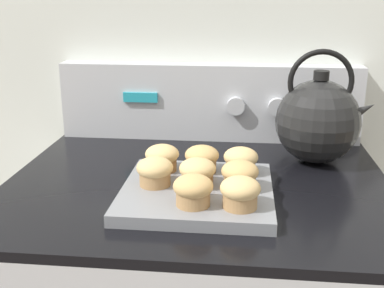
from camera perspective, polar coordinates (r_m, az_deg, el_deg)
name	(u,v)px	position (r m, az deg, el deg)	size (l,w,h in m)	color
wall_back	(211,30)	(1.26, 2.27, 13.37)	(8.00, 0.05, 2.40)	silver
control_panel	(210,102)	(1.24, 2.09, 4.97)	(0.76, 0.07, 0.19)	#B7BABF
muffin_pan	(197,192)	(0.90, 0.63, -5.71)	(0.28, 0.28, 0.02)	slate
muffin_r0_c1	(193,190)	(0.81, 0.13, -5.47)	(0.07, 0.07, 0.05)	#A37A4C
muffin_r0_c2	(240,192)	(0.81, 5.74, -5.70)	(0.07, 0.07, 0.05)	#A37A4C
muffin_r1_c0	(155,171)	(0.90, -4.42, -3.23)	(0.07, 0.07, 0.05)	#A37A4C
muffin_r1_c1	(198,172)	(0.89, 0.66, -3.37)	(0.07, 0.07, 0.05)	olive
muffin_r1_c2	(240,175)	(0.88, 5.70, -3.67)	(0.07, 0.07, 0.05)	#A37A4C
muffin_r2_c0	(162,157)	(0.97, -3.56, -1.60)	(0.07, 0.07, 0.05)	olive
muffin_r2_c1	(202,158)	(0.96, 1.18, -1.72)	(0.07, 0.07, 0.05)	#A37A4C
muffin_r2_c2	(241,160)	(0.96, 5.80, -1.95)	(0.07, 0.07, 0.05)	#A37A4C
tea_kettle	(318,120)	(1.10, 14.76, 2.77)	(0.22, 0.19, 0.25)	black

